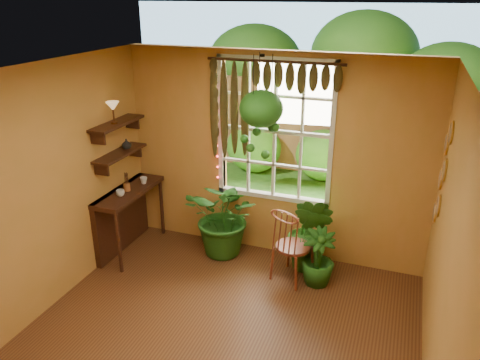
# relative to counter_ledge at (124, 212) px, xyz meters

# --- Properties ---
(floor) EXTENTS (4.50, 4.50, 0.00)m
(floor) POSITION_rel_counter_ledge_xyz_m (1.91, -1.60, -0.55)
(floor) COLOR brown
(floor) RESTS_ON ground
(ceiling) EXTENTS (4.50, 4.50, 0.00)m
(ceiling) POSITION_rel_counter_ledge_xyz_m (1.91, -1.60, 2.15)
(ceiling) COLOR white
(ceiling) RESTS_ON wall_back
(wall_back) EXTENTS (4.00, 0.00, 4.00)m
(wall_back) POSITION_rel_counter_ledge_xyz_m (1.91, 0.65, 0.80)
(wall_back) COLOR #C28642
(wall_back) RESTS_ON floor
(wall_left) EXTENTS (0.00, 4.50, 4.50)m
(wall_left) POSITION_rel_counter_ledge_xyz_m (-0.09, -1.60, 0.80)
(wall_left) COLOR #C28642
(wall_left) RESTS_ON floor
(wall_right) EXTENTS (0.00, 4.50, 4.50)m
(wall_right) POSITION_rel_counter_ledge_xyz_m (3.91, -1.60, 0.80)
(wall_right) COLOR #C28642
(wall_right) RESTS_ON floor
(window) EXTENTS (1.52, 0.10, 1.86)m
(window) POSITION_rel_counter_ledge_xyz_m (1.91, 0.68, 1.15)
(window) COLOR silver
(window) RESTS_ON wall_back
(valance_vine) EXTENTS (1.70, 0.12, 1.10)m
(valance_vine) POSITION_rel_counter_ledge_xyz_m (1.82, 0.56, 1.73)
(valance_vine) COLOR #3D1D10
(valance_vine) RESTS_ON window
(string_lights) EXTENTS (0.03, 0.03, 1.54)m
(string_lights) POSITION_rel_counter_ledge_xyz_m (1.15, 0.59, 1.20)
(string_lights) COLOR #FF2633
(string_lights) RESTS_ON window
(wall_plates) EXTENTS (0.04, 0.32, 1.10)m
(wall_plates) POSITION_rel_counter_ledge_xyz_m (3.89, 0.19, 1.00)
(wall_plates) COLOR beige
(wall_plates) RESTS_ON wall_right
(counter_ledge) EXTENTS (0.40, 1.20, 0.90)m
(counter_ledge) POSITION_rel_counter_ledge_xyz_m (0.00, 0.00, 0.00)
(counter_ledge) COLOR #3D1D10
(counter_ledge) RESTS_ON floor
(shelf_lower) EXTENTS (0.25, 0.90, 0.04)m
(shelf_lower) POSITION_rel_counter_ledge_xyz_m (0.03, 0.00, 0.85)
(shelf_lower) COLOR #3D1D10
(shelf_lower) RESTS_ON wall_left
(shelf_upper) EXTENTS (0.25, 0.90, 0.04)m
(shelf_upper) POSITION_rel_counter_ledge_xyz_m (0.03, 0.00, 1.25)
(shelf_upper) COLOR #3D1D10
(shelf_upper) RESTS_ON wall_left
(backyard) EXTENTS (14.00, 10.00, 12.00)m
(backyard) POSITION_rel_counter_ledge_xyz_m (2.15, 5.27, 0.73)
(backyard) COLOR #215017
(backyard) RESTS_ON ground
(windsor_chair) EXTENTS (0.55, 0.56, 1.14)m
(windsor_chair) POSITION_rel_counter_ledge_xyz_m (2.35, 0.03, -0.22)
(windsor_chair) COLOR brown
(windsor_chair) RESTS_ON floor
(potted_plant_left) EXTENTS (1.08, 0.96, 1.11)m
(potted_plant_left) POSITION_rel_counter_ledge_xyz_m (1.36, 0.34, 0.00)
(potted_plant_left) COLOR #1D4512
(potted_plant_left) RESTS_ON floor
(potted_plant_mid) EXTENTS (0.72, 0.66, 1.06)m
(potted_plant_mid) POSITION_rel_counter_ledge_xyz_m (2.51, 0.33, -0.02)
(potted_plant_mid) COLOR #1D4512
(potted_plant_mid) RESTS_ON floor
(potted_plant_right) EXTENTS (0.50, 0.50, 0.72)m
(potted_plant_right) POSITION_rel_counter_ledge_xyz_m (2.67, 0.06, -0.19)
(potted_plant_right) COLOR #1D4512
(potted_plant_right) RESTS_ON floor
(hanging_basket) EXTENTS (0.52, 0.52, 1.21)m
(hanging_basket) POSITION_rel_counter_ledge_xyz_m (1.84, 0.30, 1.45)
(hanging_basket) COLOR black
(hanging_basket) RESTS_ON ceiling
(cup_a) EXTENTS (0.12, 0.12, 0.09)m
(cup_a) POSITION_rel_counter_ledge_xyz_m (0.13, -0.22, 0.39)
(cup_a) COLOR silver
(cup_a) RESTS_ON counter_ledge
(cup_b) EXTENTS (0.13, 0.13, 0.09)m
(cup_b) POSITION_rel_counter_ledge_xyz_m (0.19, 0.26, 0.39)
(cup_b) COLOR beige
(cup_b) RESTS_ON counter_ledge
(brush_jar) EXTENTS (0.09, 0.09, 0.32)m
(brush_jar) POSITION_rel_counter_ledge_xyz_m (0.11, -0.03, 0.47)
(brush_jar) COLOR brown
(brush_jar) RESTS_ON counter_ledge
(shelf_vase) EXTENTS (0.15, 0.15, 0.13)m
(shelf_vase) POSITION_rel_counter_ledge_xyz_m (0.04, 0.15, 0.93)
(shelf_vase) COLOR #B2AD99
(shelf_vase) RESTS_ON shelf_lower
(tiffany_lamp) EXTENTS (0.17, 0.17, 0.28)m
(tiffany_lamp) POSITION_rel_counter_ledge_xyz_m (0.05, -0.08, 1.47)
(tiffany_lamp) COLOR #593219
(tiffany_lamp) RESTS_ON shelf_upper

